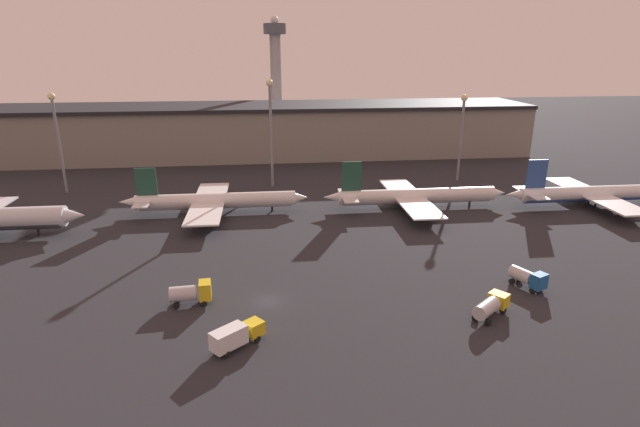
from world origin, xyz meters
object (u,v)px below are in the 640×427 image
object	(u,v)px
service_vehicle_2	(191,293)
service_vehicle_3	(236,335)
airplane_1	(214,201)
control_tower	(276,69)
service_vehicle_1	(528,278)
service_vehicle_0	(491,306)
airplane_3	(599,193)
airplane_2	(414,196)

from	to	relation	value
service_vehicle_2	service_vehicle_3	xyz separation A→B (m)	(6.97, -12.21, -0.06)
airplane_1	control_tower	size ratio (longest dim) A/B	0.89
service_vehicle_1	service_vehicle_3	distance (m)	46.33
service_vehicle_0	service_vehicle_2	distance (m)	43.04
airplane_3	service_vehicle_2	xyz separation A→B (m)	(-90.60, -38.03, -1.19)
airplane_1	service_vehicle_3	bearing A→B (deg)	-82.17
airplane_1	service_vehicle_2	xyz separation A→B (m)	(0.17, -42.84, -1.10)
airplane_2	airplane_3	bearing A→B (deg)	-3.78
airplane_1	service_vehicle_1	world-z (taller)	airplane_1
airplane_2	airplane_1	bearing A→B (deg)	178.53
airplane_3	service_vehicle_0	world-z (taller)	airplane_3
service_vehicle_3	service_vehicle_2	bearing A→B (deg)	80.63
airplane_2	service_vehicle_3	distance (m)	66.39
service_vehicle_0	service_vehicle_3	distance (m)	35.41
airplane_3	service_vehicle_1	xyz separation A→B (m)	(-38.74, -38.77, -1.29)
service_vehicle_2	airplane_2	bearing A→B (deg)	36.97
airplane_3	control_tower	size ratio (longest dim) A/B	0.99
airplane_2	service_vehicle_3	world-z (taller)	airplane_2
service_vehicle_1	service_vehicle_3	bearing A→B (deg)	-100.71
airplane_3	service_vehicle_2	size ratio (longest dim) A/B	7.72
airplane_2	service_vehicle_0	distance (m)	50.01
service_vehicle_0	control_tower	size ratio (longest dim) A/B	0.14
service_vehicle_1	service_vehicle_2	size ratio (longest dim) A/B	1.01
airplane_3	service_vehicle_2	bearing A→B (deg)	-156.80
service_vehicle_1	control_tower	world-z (taller)	control_tower
airplane_2	service_vehicle_2	xyz separation A→B (m)	(-46.27, -41.29, -1.10)
service_vehicle_0	service_vehicle_2	bearing A→B (deg)	129.86
airplane_1	airplane_2	size ratio (longest dim) A/B	0.97
service_vehicle_2	service_vehicle_3	distance (m)	14.06
service_vehicle_0	service_vehicle_3	xyz separation A→B (m)	(-35.22, -3.68, 0.12)
airplane_1	service_vehicle_3	size ratio (longest dim) A/B	6.02
service_vehicle_0	airplane_2	bearing A→B (deg)	46.62
service_vehicle_3	airplane_1	bearing A→B (deg)	58.29
airplane_2	airplane_3	distance (m)	44.45
airplane_1	airplane_3	world-z (taller)	airplane_3
airplane_2	service_vehicle_1	size ratio (longest dim) A/B	7.07
airplane_2	service_vehicle_3	size ratio (longest dim) A/B	6.23
airplane_2	airplane_3	world-z (taller)	airplane_3
service_vehicle_1	airplane_2	bearing A→B (deg)	162.54
airplane_1	service_vehicle_0	world-z (taller)	airplane_1
airplane_1	service_vehicle_2	size ratio (longest dim) A/B	6.91
airplane_1	service_vehicle_1	xyz separation A→B (m)	(52.03, -43.58, -1.20)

